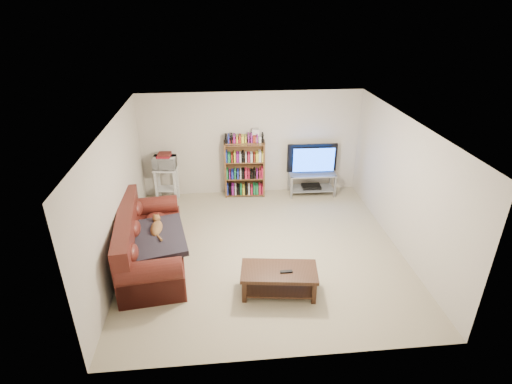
{
  "coord_description": "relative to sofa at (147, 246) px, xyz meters",
  "views": [
    {
      "loc": [
        -0.74,
        -6.16,
        4.24
      ],
      "look_at": [
        -0.1,
        0.4,
        1.0
      ],
      "focal_mm": 28.0,
      "sensor_mm": 36.0,
      "label": 1
    }
  ],
  "objects": [
    {
      "name": "ceiling",
      "position": [
        2.06,
        0.2,
        2.05
      ],
      "size": [
        5.0,
        5.0,
        0.0
      ],
      "primitive_type": "plane",
      "rotation": [
        3.14,
        0.0,
        0.0
      ],
      "color": "white",
      "rests_on": "ground"
    },
    {
      "name": "wall_back",
      "position": [
        2.06,
        2.7,
        0.85
      ],
      "size": [
        5.0,
        0.0,
        5.0
      ],
      "primitive_type": "plane",
      "rotation": [
        1.57,
        0.0,
        0.0
      ],
      "color": "beige",
      "rests_on": "ground"
    },
    {
      "name": "coffee_table",
      "position": [
        2.17,
        -1.01,
        -0.05
      ],
      "size": [
        1.25,
        0.74,
        0.43
      ],
      "rotation": [
        0.0,
        0.0,
        -0.13
      ],
      "color": "#361F12",
      "rests_on": "floor"
    },
    {
      "name": "television",
      "position": [
        3.46,
        2.41,
        0.53
      ],
      "size": [
        1.17,
        0.18,
        0.67
      ],
      "primitive_type": "imported",
      "rotation": [
        0.0,
        0.0,
        3.12
      ],
      "color": "black",
      "rests_on": "tv_stand"
    },
    {
      "name": "wall_front",
      "position": [
        2.06,
        -2.3,
        0.85
      ],
      "size": [
        5.0,
        0.0,
        5.0
      ],
      "primitive_type": "plane",
      "rotation": [
        -1.57,
        0.0,
        0.0
      ],
      "color": "beige",
      "rests_on": "ground"
    },
    {
      "name": "cat",
      "position": [
        0.19,
        0.08,
        0.29
      ],
      "size": [
        0.33,
        0.67,
        0.19
      ],
      "primitive_type": null,
      "rotation": [
        0.0,
        0.0,
        0.11
      ],
      "color": "brown",
      "rests_on": "sofa"
    },
    {
      "name": "shelf_clutter",
      "position": [
        1.98,
        2.51,
        1.09
      ],
      "size": [
        0.68,
        0.22,
        0.28
      ],
      "rotation": [
        0.0,
        0.0,
        -0.05
      ],
      "color": "silver",
      "rests_on": "bookshelf"
    },
    {
      "name": "remote",
      "position": [
        2.27,
        -1.08,
        0.09
      ],
      "size": [
        0.19,
        0.06,
        0.02
      ],
      "primitive_type": "cube",
      "rotation": [
        0.0,
        0.0,
        0.02
      ],
      "color": "black",
      "rests_on": "coffee_table"
    },
    {
      "name": "floor",
      "position": [
        2.06,
        0.2,
        -0.35
      ],
      "size": [
        5.0,
        5.0,
        0.0
      ],
      "primitive_type": "plane",
      "color": "#BEB18D",
      "rests_on": "ground"
    },
    {
      "name": "wall_right",
      "position": [
        4.56,
        0.2,
        0.85
      ],
      "size": [
        0.0,
        5.0,
        5.0
      ],
      "primitive_type": "plane",
      "rotation": [
        1.57,
        0.0,
        -1.57
      ],
      "color": "beige",
      "rests_on": "ground"
    },
    {
      "name": "blanket",
      "position": [
        0.21,
        -0.14,
        0.23
      ],
      "size": [
        1.13,
        1.34,
        0.2
      ],
      "primitive_type": "cube",
      "rotation": [
        0.05,
        -0.04,
        0.19
      ],
      "color": "#27232C",
      "rests_on": "sofa"
    },
    {
      "name": "bookshelf",
      "position": [
        1.88,
        2.5,
        0.34
      ],
      "size": [
        0.93,
        0.33,
        1.33
      ],
      "rotation": [
        0.0,
        0.0,
        -0.05
      ],
      "color": "brown",
      "rests_on": "floor"
    },
    {
      "name": "microwave_stand",
      "position": [
        0.1,
        2.4,
        0.16
      ],
      "size": [
        0.53,
        0.41,
        0.8
      ],
      "rotation": [
        0.0,
        0.0,
        -0.1
      ],
      "color": "silver",
      "rests_on": "floor"
    },
    {
      "name": "game_boxes",
      "position": [
        0.1,
        2.4,
        0.75
      ],
      "size": [
        0.32,
        0.28,
        0.05
      ],
      "primitive_type": "cube",
      "rotation": [
        0.0,
        0.0,
        -0.1
      ],
      "color": "maroon",
      "rests_on": "microwave"
    },
    {
      "name": "tv_stand",
      "position": [
        3.46,
        2.41,
        0.02
      ],
      "size": [
        1.09,
        0.51,
        0.54
      ],
      "rotation": [
        0.0,
        0.0,
        -0.02
      ],
      "color": "#999EA3",
      "rests_on": "floor"
    },
    {
      "name": "wall_left",
      "position": [
        -0.44,
        0.2,
        0.85
      ],
      "size": [
        0.0,
        5.0,
        5.0
      ],
      "primitive_type": "plane",
      "rotation": [
        1.57,
        0.0,
        1.57
      ],
      "color": "beige",
      "rests_on": "ground"
    },
    {
      "name": "microwave",
      "position": [
        0.1,
        2.4,
        0.59
      ],
      "size": [
        0.52,
        0.38,
        0.27
      ],
      "primitive_type": "imported",
      "rotation": [
        0.0,
        0.0,
        -0.1
      ],
      "color": "silver",
      "rests_on": "microwave_stand"
    },
    {
      "name": "dvd_player",
      "position": [
        3.46,
        2.41,
        -0.16
      ],
      "size": [
        0.44,
        0.31,
        0.06
      ],
      "primitive_type": "cube",
      "rotation": [
        0.0,
        0.0,
        -0.02
      ],
      "color": "black",
      "rests_on": "tv_stand"
    },
    {
      "name": "sofa",
      "position": [
        0.0,
        0.0,
        0.0
      ],
      "size": [
        1.28,
        2.46,
        1.01
      ],
      "rotation": [
        0.0,
        0.0,
        0.11
      ],
      "color": "#541C15",
      "rests_on": "floor"
    }
  ]
}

